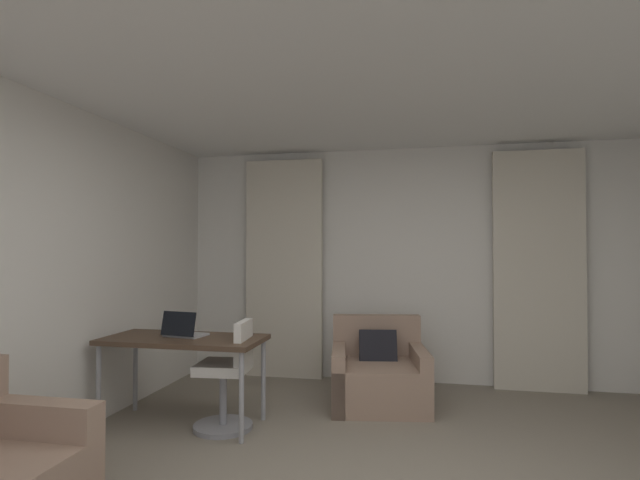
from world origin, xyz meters
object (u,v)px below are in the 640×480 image
(desk_chair, at_px, (228,381))
(laptop, at_px, (184,331))
(armchair, at_px, (379,376))
(desk, at_px, (184,345))

(desk_chair, relative_size, laptop, 2.49)
(armchair, height_order, desk_chair, desk_chair)
(armchair, distance_m, desk, 1.83)
(desk, relative_size, laptop, 3.74)
(laptop, bearing_deg, armchair, 29.04)
(desk, distance_m, desk_chair, 0.48)
(armchair, xyz_separation_m, desk, (-1.54, -0.89, 0.40))
(desk, bearing_deg, desk_chair, -1.24)
(armchair, relative_size, laptop, 2.82)
(armchair, relative_size, desk_chair, 1.13)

